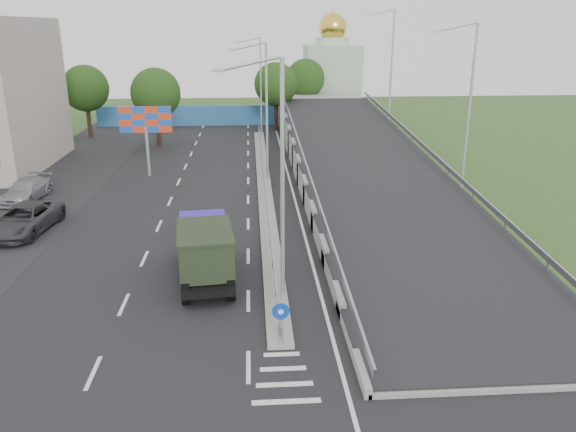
{
  "coord_description": "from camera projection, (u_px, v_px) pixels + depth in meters",
  "views": [
    {
      "loc": [
        -0.96,
        -15.87,
        11.26
      ],
      "look_at": [
        0.86,
        10.9,
        2.2
      ],
      "focal_mm": 35.0,
      "sensor_mm": 36.0,
      "label": 1
    }
  ],
  "objects": [
    {
      "name": "road_surface",
      "position": [
        221.0,
        205.0,
        37.38
      ],
      "size": [
        26.0,
        90.0,
        0.04
      ],
      "primitive_type": "cube",
      "color": "black",
      "rests_on": "ground"
    },
    {
      "name": "church",
      "position": [
        332.0,
        74.0,
        74.32
      ],
      "size": [
        7.0,
        7.0,
        13.8
      ],
      "color": "#B2CCAD",
      "rests_on": "ground"
    },
    {
      "name": "sign_bollard",
      "position": [
        281.0,
        323.0,
        20.39
      ],
      "size": [
        0.64,
        0.23,
        1.67
      ],
      "color": "black",
      "rests_on": "median"
    },
    {
      "name": "tree_median_far",
      "position": [
        276.0,
        84.0,
        62.51
      ],
      "size": [
        4.8,
        4.8,
        7.6
      ],
      "color": "black",
      "rests_on": "ground"
    },
    {
      "name": "median",
      "position": [
        264.0,
        187.0,
        41.32
      ],
      "size": [
        1.0,
        44.0,
        0.2
      ],
      "primitive_type": "cube",
      "color": "gray",
      "rests_on": "ground"
    },
    {
      "name": "tree_left_mid",
      "position": [
        156.0,
        93.0,
        54.18
      ],
      "size": [
        4.8,
        4.8,
        7.6
      ],
      "color": "black",
      "rests_on": "ground"
    },
    {
      "name": "median_guardrail",
      "position": [
        264.0,
        178.0,
        41.11
      ],
      "size": [
        0.09,
        44.0,
        0.71
      ],
      "color": "gray",
      "rests_on": "median"
    },
    {
      "name": "parking_strip",
      "position": [
        21.0,
        209.0,
        36.54
      ],
      "size": [
        8.0,
        90.0,
        0.05
      ],
      "primitive_type": "cube",
      "color": "black",
      "rests_on": "ground"
    },
    {
      "name": "billboard",
      "position": [
        146.0,
        124.0,
        43.22
      ],
      "size": [
        4.0,
        0.24,
        5.5
      ],
      "color": "#B2B5B7",
      "rests_on": "ground"
    },
    {
      "name": "lamp_post_mid",
      "position": [
        264.0,
        105.0,
        41.39
      ],
      "size": [
        2.74,
        0.18,
        10.08
      ],
      "color": "#B2B5B7",
      "rests_on": "median"
    },
    {
      "name": "overpass_ramp",
      "position": [
        366.0,
        163.0,
        41.27
      ],
      "size": [
        10.0,
        50.0,
        3.5
      ],
      "color": "gray",
      "rests_on": "ground"
    },
    {
      "name": "tree_ramp_far",
      "position": [
        305.0,
        79.0,
        69.38
      ],
      "size": [
        4.8,
        4.8,
        7.6
      ],
      "color": "black",
      "rests_on": "ground"
    },
    {
      "name": "parked_car_c",
      "position": [
        24.0,
        219.0,
        32.17
      ],
      "size": [
        3.31,
        6.02,
        1.6
      ],
      "primitive_type": "imported",
      "rotation": [
        0.0,
        0.0,
        -0.12
      ],
      "color": "#343439",
      "rests_on": "ground"
    },
    {
      "name": "ground",
      "position": [
        284.0,
        383.0,
        18.66
      ],
      "size": [
        160.0,
        160.0,
        0.0
      ],
      "primitive_type": "plane",
      "color": "#2D4C1E",
      "rests_on": "ground"
    },
    {
      "name": "lamp_post_far",
      "position": [
        259.0,
        80.0,
        60.3
      ],
      "size": [
        2.74,
        0.18,
        10.08
      ],
      "color": "#B2B5B7",
      "rests_on": "median"
    },
    {
      "name": "tree_left_far",
      "position": [
        85.0,
        88.0,
        58.39
      ],
      "size": [
        4.8,
        4.8,
        7.6
      ],
      "color": "black",
      "rests_on": "ground"
    },
    {
      "name": "parked_car_d",
      "position": [
        26.0,
        190.0,
        38.22
      ],
      "size": [
        2.42,
        5.08,
        1.43
      ],
      "primitive_type": "imported",
      "rotation": [
        0.0,
        0.0,
        -0.09
      ],
      "color": "gray",
      "rests_on": "ground"
    },
    {
      "name": "dump_truck",
      "position": [
        205.0,
        249.0,
        25.99
      ],
      "size": [
        2.96,
        6.4,
        2.73
      ],
      "rotation": [
        0.0,
        0.0,
        0.11
      ],
      "color": "black",
      "rests_on": "ground"
    },
    {
      "name": "lamp_post_near",
      "position": [
        278.0,
        170.0,
        22.48
      ],
      "size": [
        2.74,
        0.18,
        10.08
      ],
      "color": "#B2B5B7",
      "rests_on": "median"
    },
    {
      "name": "blue_wall",
      "position": [
        224.0,
        115.0,
        67.18
      ],
      "size": [
        30.0,
        0.5,
        2.4
      ],
      "primitive_type": "cube",
      "color": "#286595",
      "rests_on": "ground"
    }
  ]
}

